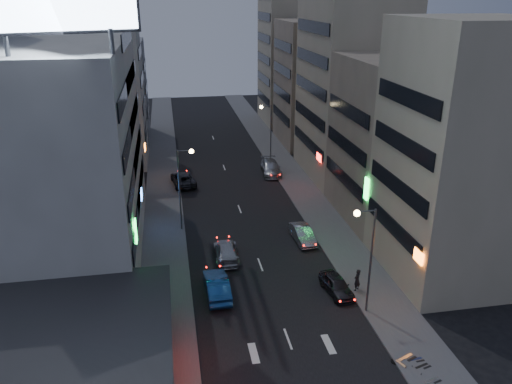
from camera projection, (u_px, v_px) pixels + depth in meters
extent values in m
plane|color=black|center=(304.00, 381.00, 29.63)|extent=(180.00, 180.00, 0.00)
cube|color=#4C4C4F|center=(164.00, 200.00, 55.73)|extent=(4.00, 120.00, 0.12)
cube|color=#4C4C4F|center=(302.00, 190.00, 58.37)|extent=(4.00, 120.00, 0.12)
cube|color=#B3A58C|center=(59.00, 363.00, 28.49)|extent=(8.00, 12.00, 3.60)
cube|color=black|center=(72.00, 333.00, 27.94)|extent=(11.00, 13.00, 0.25)
cube|color=black|center=(148.00, 334.00, 28.85)|extent=(0.12, 4.00, 0.90)
cube|color=#FF1E14|center=(149.00, 334.00, 28.86)|extent=(0.04, 3.70, 0.70)
cube|color=beige|center=(48.00, 153.00, 41.81)|extent=(14.00, 24.00, 18.00)
cube|color=#B3A58C|center=(462.00, 155.00, 38.01)|extent=(10.00, 11.00, 20.00)
cube|color=gray|center=(399.00, 140.00, 49.35)|extent=(11.00, 12.00, 16.00)
cube|color=#B3A58C|center=(351.00, 87.00, 60.05)|extent=(10.00, 14.00, 22.00)
cube|color=beige|center=(99.00, 89.00, 64.55)|extent=(11.00, 10.00, 20.00)
cube|color=slate|center=(107.00, 91.00, 77.28)|extent=(12.00, 10.00, 15.00)
cube|color=gray|center=(318.00, 83.00, 74.59)|extent=(11.00, 12.00, 18.00)
cube|color=#B3A58C|center=(298.00, 53.00, 86.37)|extent=(12.00, 12.00, 24.00)
cylinder|color=#595B60|center=(6.00, 43.00, 29.22)|extent=(0.30, 0.30, 1.50)
cylinder|color=#595B60|center=(112.00, 42.00, 30.21)|extent=(0.30, 0.30, 1.50)
cylinder|color=#595B60|center=(371.00, 262.00, 34.63)|extent=(0.16, 0.16, 8.00)
cylinder|color=#595B60|center=(366.00, 211.00, 33.08)|extent=(1.40, 0.10, 0.10)
sphere|color=#FFD88C|center=(357.00, 213.00, 33.02)|extent=(0.44, 0.44, 0.44)
cylinder|color=#595B60|center=(180.00, 191.00, 47.20)|extent=(0.16, 0.16, 8.00)
cylinder|color=#595B60|center=(185.00, 151.00, 45.87)|extent=(1.40, 0.10, 0.10)
sphere|color=#FFD88C|center=(191.00, 151.00, 46.01)|extent=(0.44, 0.44, 0.44)
cylinder|color=#595B60|center=(271.00, 135.00, 65.73)|extent=(0.16, 0.16, 8.00)
cylinder|color=#595B60|center=(266.00, 106.00, 64.18)|extent=(1.40, 0.10, 0.10)
sphere|color=#FFD88C|center=(261.00, 107.00, 64.12)|extent=(0.44, 0.44, 0.44)
imported|color=#2C2B30|center=(337.00, 285.00, 38.20)|extent=(2.07, 4.13, 1.35)
imported|color=#ACB0B5|center=(302.00, 234.00, 46.26)|extent=(1.77, 4.39, 1.42)
imported|color=#2A2A2F|center=(183.00, 179.00, 59.98)|extent=(3.18, 5.68, 1.50)
imported|color=#A7AAAF|center=(271.00, 168.00, 63.63)|extent=(2.59, 5.70, 1.62)
imported|color=navy|center=(217.00, 286.00, 37.88)|extent=(1.85, 4.95, 1.61)
imported|color=#AEB0B6|center=(226.00, 251.00, 43.17)|extent=(2.14, 4.95, 1.42)
imported|color=black|center=(357.00, 280.00, 38.25)|extent=(0.78, 0.74, 1.80)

